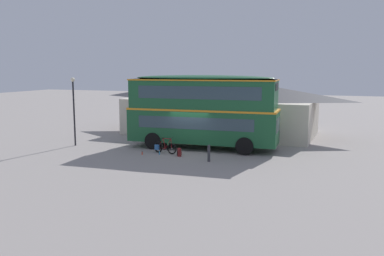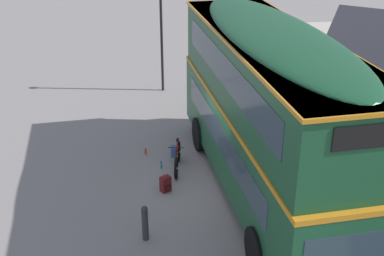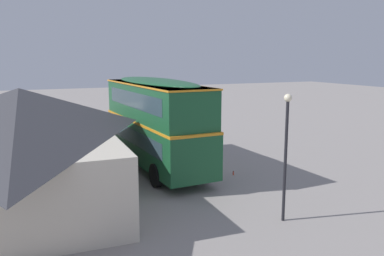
{
  "view_description": "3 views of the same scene",
  "coord_description": "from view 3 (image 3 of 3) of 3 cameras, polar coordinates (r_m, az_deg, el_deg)",
  "views": [
    {
      "loc": [
        8.83,
        -23.85,
        5.21
      ],
      "look_at": [
        0.01,
        0.29,
        1.45
      ],
      "focal_mm": 38.17,
      "sensor_mm": 36.0,
      "label": 1
    },
    {
      "loc": [
        11.95,
        -2.81,
        7.78
      ],
      "look_at": [
        -1.44,
        -0.67,
        1.29
      ],
      "focal_mm": 46.57,
      "sensor_mm": 36.0,
      "label": 2
    },
    {
      "loc": [
        -19.19,
        7.66,
        5.83
      ],
      "look_at": [
        0.38,
        -0.99,
        2.04
      ],
      "focal_mm": 37.21,
      "sensor_mm": 36.0,
      "label": 3
    }
  ],
  "objects": [
    {
      "name": "ground_plane",
      "position": [
        21.47,
        -2.02,
        -5.73
      ],
      "size": [
        120.0,
        120.0,
        0.0
      ],
      "primitive_type": "plane",
      "color": "gray"
    },
    {
      "name": "backpack_on_ground",
      "position": [
        21.96,
        2.09,
        -4.65
      ],
      "size": [
        0.33,
        0.35,
        0.52
      ],
      "color": "maroon",
      "rests_on": "ground"
    },
    {
      "name": "double_decker_bus",
      "position": [
        20.98,
        -5.24,
        1.25
      ],
      "size": [
        9.77,
        2.98,
        4.79
      ],
      "color": "black",
      "rests_on": "ground"
    },
    {
      "name": "water_bottle_red_squeeze",
      "position": [
        20.25,
        5.94,
        -6.46
      ],
      "size": [
        0.07,
        0.07,
        0.21
      ],
      "color": "#D84C33",
      "rests_on": "ground"
    },
    {
      "name": "touring_bicycle",
      "position": [
        20.67,
        2.35,
        -5.29
      ],
      "size": [
        1.69,
        0.53,
        1.01
      ],
      "color": "black",
      "rests_on": "ground"
    },
    {
      "name": "water_bottle_blue_sports",
      "position": [
        20.88,
        3.64,
        -5.88
      ],
      "size": [
        0.06,
        0.06,
        0.24
      ],
      "color": "#338CBF",
      "rests_on": "ground"
    },
    {
      "name": "kerb_bollard",
      "position": [
        24.04,
        1.47,
        -2.78
      ],
      "size": [
        0.16,
        0.16,
        0.97
      ],
      "color": "#333338",
      "rests_on": "ground"
    },
    {
      "name": "pub_building",
      "position": [
        19.3,
        -23.16,
        -1.3
      ],
      "size": [
        15.25,
        8.01,
        4.53
      ],
      "color": "beige",
      "rests_on": "ground"
    },
    {
      "name": "street_lamp",
      "position": [
        14.36,
        13.33,
        -2.21
      ],
      "size": [
        0.28,
        0.28,
        4.61
      ],
      "color": "black",
      "rests_on": "ground"
    }
  ]
}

